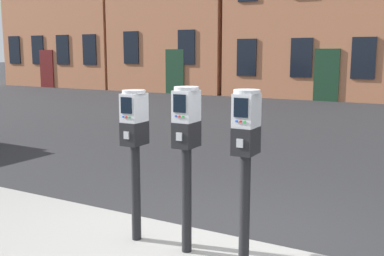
{
  "coord_description": "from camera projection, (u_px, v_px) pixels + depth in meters",
  "views": [
    {
      "loc": [
        1.75,
        -3.72,
        1.93
      ],
      "look_at": [
        -0.19,
        -0.23,
        1.27
      ],
      "focal_mm": 42.54,
      "sensor_mm": 36.0,
      "label": 1
    }
  ],
  "objects": [
    {
      "name": "parking_meter_end_of_row",
      "position": [
        246.0,
        146.0,
        3.72
      ],
      "size": [
        0.22,
        0.25,
        1.5
      ],
      "rotation": [
        0.0,
        0.0,
        -1.57
      ],
      "color": "black",
      "rests_on": "sidewalk_slab"
    },
    {
      "name": "parking_meter_near_kerb",
      "position": [
        135.0,
        138.0,
        4.26
      ],
      "size": [
        0.22,
        0.25,
        1.45
      ],
      "rotation": [
        0.0,
        0.0,
        -1.57
      ],
      "color": "black",
      "rests_on": "sidewalk_slab"
    },
    {
      "name": "ground_plane",
      "position": [
        221.0,
        256.0,
        4.37
      ],
      "size": [
        160.0,
        160.0,
        0.0
      ],
      "primitive_type": "plane",
      "color": "#28282B"
    },
    {
      "name": "parking_meter_twin_adjacent",
      "position": [
        186.0,
        140.0,
        3.99
      ],
      "size": [
        0.22,
        0.25,
        1.5
      ],
      "rotation": [
        0.0,
        0.0,
        -1.57
      ],
      "color": "black",
      "rests_on": "sidewalk_slab"
    }
  ]
}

